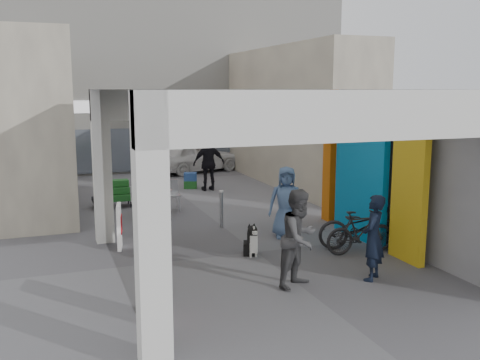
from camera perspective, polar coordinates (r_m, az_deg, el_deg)
name	(u,v)px	position (r m, az deg, el deg)	size (l,w,h in m)	color
ground	(256,252)	(11.75, 1.73, -7.69)	(90.00, 90.00, 0.00)	#5B5B60
arcade_canopy	(297,150)	(10.75, 6.10, 3.18)	(6.40, 6.45, 6.40)	silver
far_building	(141,78)	(24.76, -10.52, 10.65)	(18.00, 4.08, 8.00)	silver
plaza_bldg_left	(33,122)	(17.94, -21.17, 5.82)	(2.00, 9.00, 5.00)	beige
plaza_bldg_right	(294,117)	(19.92, 5.83, 6.74)	(2.00, 9.00, 5.00)	beige
bollard_left	(158,214)	(13.60, -8.70, -3.57)	(0.09, 0.09, 0.83)	#92949A
bollard_center	(221,209)	(13.68, -2.00, -3.15)	(0.09, 0.09, 0.94)	#92949A
bollard_right	(283,207)	(14.34, 4.57, -2.84)	(0.09, 0.09, 0.81)	#92949A
advert_board_near	(155,289)	(8.39, -9.09, -11.43)	(0.19, 0.56, 1.00)	white
advert_board_far	(119,226)	(12.18, -12.74, -4.83)	(0.18, 0.56, 1.00)	white
cafe_set	(153,203)	(15.33, -9.21, -2.45)	(1.49, 1.20, 0.90)	#B3B4B9
produce_stand	(113,197)	(16.52, -13.43, -1.74)	(1.19, 0.65, 0.79)	black
crate_stack	(190,181)	(19.16, -5.32, -0.05)	(0.53, 0.47, 0.56)	#17511D
border_collie	(251,243)	(11.44, 1.20, -6.68)	(0.26, 0.52, 0.71)	black
man_with_dog	(373,238)	(10.20, 14.03, -5.99)	(0.59, 0.39, 1.61)	black
man_back_turned	(300,238)	(9.63, 6.39, -6.18)	(0.86, 0.67, 1.77)	#404143
man_elderly	(286,202)	(12.73, 4.93, -2.37)	(0.84, 0.54, 1.71)	#506D9C
man_crates	(209,163)	(18.61, -3.35, 1.81)	(1.13, 0.47, 1.92)	black
bicycle_front	(362,226)	(12.16, 12.89, -4.83)	(0.68, 1.95, 1.02)	black
bicycle_rear	(361,232)	(11.80, 12.74, -5.45)	(0.45, 1.59, 0.95)	black
white_van	(195,156)	(22.88, -4.79, 2.54)	(1.59, 3.95, 1.35)	silver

